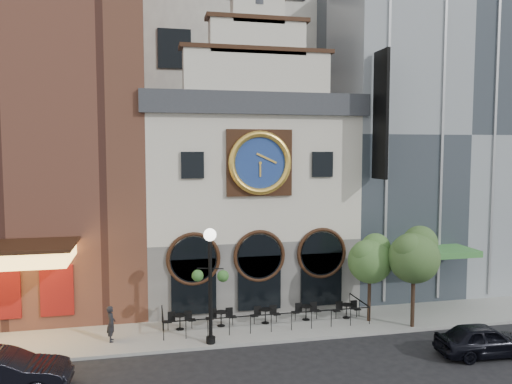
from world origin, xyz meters
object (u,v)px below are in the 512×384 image
object	(u,v)px
bistro_2	(265,315)
tree_right	(370,258)
bistro_0	(180,321)
bistro_1	(221,317)
car_right	(484,340)
tree_left	(415,254)
lamppost	(210,273)
bistro_4	(346,310)
pedestrian	(111,324)
bistro_3	(306,311)

from	to	relation	value
bistro_2	tree_right	distance (m)	6.32
bistro_0	bistro_1	distance (m)	2.12
bistro_0	tree_right	bearing A→B (deg)	-4.61
bistro_0	car_right	world-z (taller)	car_right
tree_left	car_right	bearing A→B (deg)	-70.28
bistro_0	bistro_2	bearing A→B (deg)	-0.45
bistro_2	lamppost	distance (m)	4.78
tree_right	bistro_4	bearing A→B (deg)	149.16
lamppost	tree_left	distance (m)	10.51
tree_left	tree_right	size ratio (longest dim) A/B	1.11
bistro_4	pedestrian	xyz separation A→B (m)	(-12.23, -0.71, 0.39)
bistro_0	tree_left	size ratio (longest dim) A/B	0.30
bistro_2	car_right	size ratio (longest dim) A/B	0.37
pedestrian	tree_right	bearing A→B (deg)	-92.91
bistro_2	bistro_4	size ratio (longest dim) A/B	1.00
pedestrian	lamppost	xyz separation A→B (m)	(4.59, -1.24, 2.52)
car_right	bistro_2	bearing A→B (deg)	59.43
pedestrian	bistro_1	bearing A→B (deg)	-83.51
bistro_3	pedestrian	bearing A→B (deg)	-174.84
bistro_4	tree_left	size ratio (longest dim) A/B	0.30
bistro_1	tree_right	xyz separation A→B (m)	(7.87, -0.85, 2.95)
bistro_1	bistro_4	distance (m)	6.82
bistro_2	tree_left	xyz separation A→B (m)	(7.35, -2.06, 3.34)
tree_right	car_right	bearing A→B (deg)	-57.97
tree_left	lamppost	bearing A→B (deg)	-179.82
bistro_3	pedestrian	size ratio (longest dim) A/B	0.92
bistro_1	tree_right	distance (m)	8.44
bistro_0	pedestrian	bearing A→B (deg)	-164.89
bistro_0	bistro_4	distance (m)	8.94
lamppost	tree_right	size ratio (longest dim) A/B	1.17
pedestrian	lamppost	world-z (taller)	lamppost
bistro_3	car_right	xyz separation A→B (m)	(6.44, -5.88, 0.12)
bistro_1	bistro_0	bearing A→B (deg)	-178.87
bistro_4	tree_left	bearing A→B (deg)	-33.83
tree_left	bistro_4	bearing A→B (deg)	146.17
bistro_1	tree_right	world-z (taller)	tree_right
bistro_0	bistro_2	xyz separation A→B (m)	(4.45, -0.04, 0.00)
bistro_4	car_right	world-z (taller)	car_right
bistro_3	lamppost	xyz separation A→B (m)	(-5.41, -2.14, 2.92)
car_right	tree_left	xyz separation A→B (m)	(-1.35, 3.77, 3.22)
pedestrian	tree_left	xyz separation A→B (m)	(15.09, -1.21, 2.95)
bistro_4	pedestrian	bearing A→B (deg)	-176.68
tree_right	lamppost	bearing A→B (deg)	-171.32
bistro_3	pedestrian	world-z (taller)	pedestrian
bistro_3	tree_right	size ratio (longest dim) A/B	0.34
bistro_1	bistro_4	size ratio (longest dim) A/B	1.00
bistro_0	lamppost	size ratio (longest dim) A/B	0.29
bistro_0	lamppost	bearing A→B (deg)	-58.65
bistro_0	car_right	distance (m)	14.39
bistro_1	pedestrian	size ratio (longest dim) A/B	0.92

